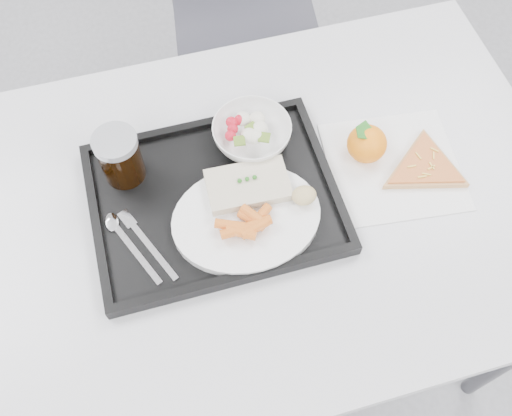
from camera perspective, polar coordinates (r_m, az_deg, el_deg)
room at (r=0.37m, az=12.09°, el=11.53°), size 6.04×7.04×2.84m
table at (r=1.13m, az=-0.20°, el=-1.12°), size 1.20×0.80×0.75m
tray at (r=1.06m, az=-4.20°, el=0.88°), size 0.45×0.35×0.03m
dinner_plate at (r=1.02m, az=-0.97°, el=-1.06°), size 0.27×0.27×0.02m
fish_fillet at (r=1.04m, az=-0.82°, el=2.32°), size 0.15×0.10×0.03m
bread_roll at (r=1.02m, az=4.83°, el=1.27°), size 0.05×0.04×0.03m
salad_bowl at (r=1.11m, az=-0.42°, el=7.45°), size 0.15×0.15×0.05m
cola_glass at (r=1.07m, az=-13.47°, el=5.06°), size 0.08×0.08×0.11m
cutlery at (r=1.04m, az=-12.33°, el=-2.96°), size 0.11×0.17×0.01m
napkin at (r=1.14m, az=13.58°, el=4.11°), size 0.28×0.27×0.00m
tangerine at (r=1.12m, az=11.02°, el=6.34°), size 0.08×0.08×0.07m
pizza_slice at (r=1.14m, az=16.53°, el=3.96°), size 0.23×0.23×0.02m
carrot_pile at (r=0.99m, az=-0.80°, el=-1.63°), size 0.11×0.07×0.03m
salad_contents at (r=1.10m, az=-0.88°, el=8.07°), size 0.09×0.09×0.03m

